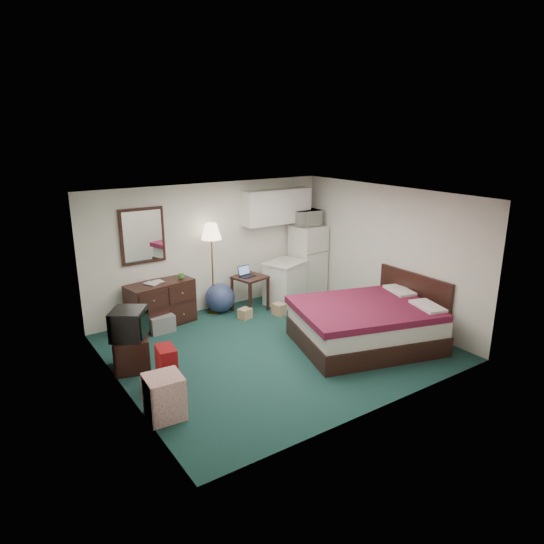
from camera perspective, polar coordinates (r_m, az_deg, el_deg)
floor at (r=8.12m, az=0.41°, el=-8.85°), size 5.00×4.50×0.01m
ceiling at (r=7.40m, az=0.45°, el=8.93°), size 5.00×4.50×0.01m
walls at (r=7.67m, az=0.43°, el=-0.37°), size 5.01×4.51×2.50m
mirror at (r=8.92m, az=-15.00°, el=4.13°), size 0.80×0.06×1.00m
upper_cabinets at (r=9.98m, az=0.58°, el=7.72°), size 1.50×0.35×0.70m
headboard at (r=8.97m, az=16.29°, el=-3.22°), size 0.06×1.56×1.00m
dresser at (r=9.09m, az=-12.95°, el=-3.65°), size 1.27×0.73×0.82m
floor_lamp at (r=9.36m, az=-7.02°, el=0.34°), size 0.41×0.41×1.78m
desk at (r=9.57m, az=-2.59°, el=-2.55°), size 0.67×0.67×0.71m
exercise_ball at (r=9.57m, az=-6.15°, el=-3.04°), size 0.60×0.60×0.58m
kitchen_counter at (r=9.97m, az=1.56°, el=-1.32°), size 0.93×0.82×0.85m
fridge at (r=10.47m, az=4.23°, el=1.41°), size 0.66×0.66×1.51m
bed at (r=8.23m, az=10.94°, el=-6.14°), size 2.58×2.25×0.70m
tv_stand at (r=7.64m, az=-16.23°, el=-9.11°), size 0.65×0.68×0.51m
suitcase at (r=6.99m, az=-12.27°, el=-10.91°), size 0.28×0.40×0.61m
retail_box at (r=6.36m, az=-12.54°, el=-14.12°), size 0.48×0.48×0.56m
file_bin at (r=8.88m, az=-12.92°, el=-5.90°), size 0.44×0.33×0.30m
cardboard_box_a at (r=9.27m, az=-3.19°, el=-4.89°), size 0.28×0.26×0.20m
cardboard_box_b at (r=9.41m, az=0.83°, el=-4.41°), size 0.23×0.26×0.23m
laptop at (r=9.42m, az=-2.92°, el=0.04°), size 0.32×0.28×0.20m
crt_tv at (r=7.43m, az=-16.53°, el=-5.86°), size 0.68×0.69×0.44m
microwave at (r=10.28m, az=4.00°, el=6.58°), size 0.62×0.38×0.40m
book_a at (r=8.80m, az=-14.42°, el=-0.77°), size 0.17×0.10×0.25m
book_b at (r=8.93m, az=-13.70°, el=-0.62°), size 0.15×0.03×0.20m
mug at (r=9.06m, az=-10.66°, el=-0.45°), size 0.15×0.14×0.12m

